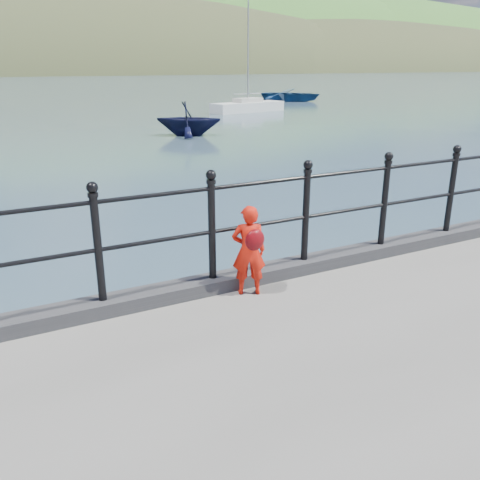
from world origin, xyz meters
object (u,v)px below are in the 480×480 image
railing (261,211)px  child (249,250)px  launch_blue (291,95)px  launch_navy (189,119)px  sailboat_near (248,107)px

railing → child: (-0.29, -0.26, -0.32)m
launch_blue → launch_navy: (-17.82, -18.35, 0.25)m
child → launch_blue: (24.87, 37.61, -0.93)m
launch_navy → sailboat_near: bearing=-9.3°
child → launch_navy: 20.52m
launch_navy → sailboat_near: (8.73, 10.11, -0.48)m
railing → launch_navy: railing is taller
launch_navy → sailboat_near: size_ratio=0.39×
sailboat_near → child: bearing=-130.0°
sailboat_near → launch_navy: bearing=-142.5°
child → sailboat_near: (15.78, 29.37, -1.16)m
railing → sailboat_near: 33.01m
launch_blue → launch_navy: launch_navy is taller
child → launch_blue: size_ratio=0.18×
launch_blue → sailboat_near: 12.27m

